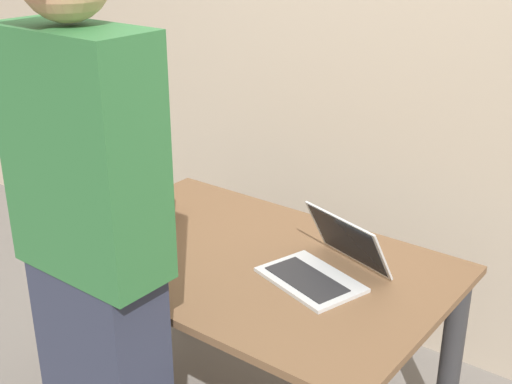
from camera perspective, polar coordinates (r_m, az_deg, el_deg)
name	(u,v)px	position (r m, az deg, el deg)	size (l,w,h in m)	color
desk	(248,293)	(2.37, -0.68, -8.53)	(1.34, 0.86, 0.72)	brown
laptop	(325,263)	(2.18, 5.86, -6.03)	(0.40, 0.39, 0.20)	#B7BABC
beer_bottle_green	(137,190)	(2.59, -10.06, 0.15)	(0.08, 0.08, 0.29)	#333333
beer_bottle_brown	(165,194)	(2.58, -7.70, -0.17)	(0.06, 0.06, 0.26)	#472B14
person_figure	(94,262)	(1.86, -13.52, -5.81)	(0.43, 0.29, 1.81)	#2D3347
back_wall	(385,46)	(2.86, 10.88, 12.04)	(6.00, 0.10, 2.60)	tan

